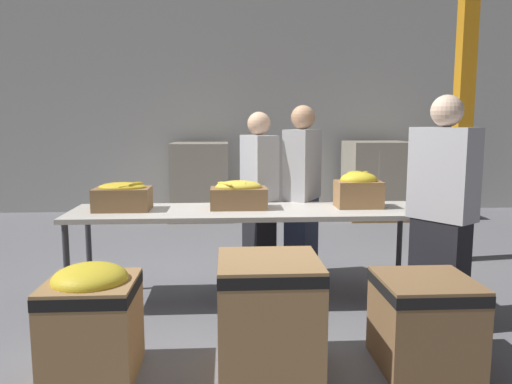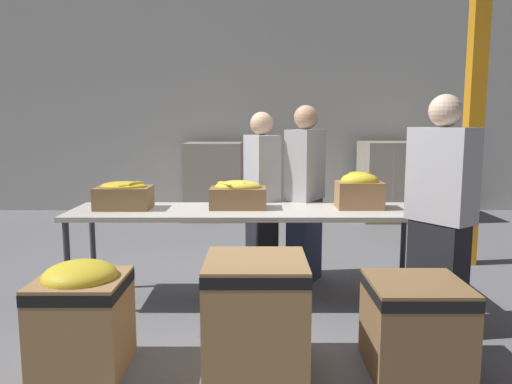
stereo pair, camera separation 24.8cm
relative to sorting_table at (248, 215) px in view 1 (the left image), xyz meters
name	(u,v)px [view 1 (the left image)]	position (x,y,z in m)	size (l,w,h in m)	color
ground_plane	(248,301)	(0.00, 0.00, -0.75)	(30.00, 30.00, 0.00)	slate
wall_back	(237,94)	(0.00, 4.52, 1.25)	(16.00, 0.08, 4.00)	#B7B7B2
sorting_table	(248,215)	(0.00, 0.00, 0.00)	(2.95, 0.74, 0.80)	beige
banana_box_0	(123,196)	(-1.04, 0.03, 0.17)	(0.45, 0.31, 0.24)	olive
banana_box_1	(239,194)	(-0.08, 0.05, 0.17)	(0.47, 0.30, 0.24)	olive
banana_box_2	(358,190)	(0.95, 0.05, 0.21)	(0.38, 0.27, 0.31)	olive
volunteer_0	(302,195)	(0.54, 0.55, 0.09)	(0.42, 0.50, 1.68)	#2D3856
volunteer_1	(442,214)	(1.40, -0.60, 0.11)	(0.45, 0.51, 1.72)	black
volunteer_2	(259,198)	(0.13, 0.57, 0.06)	(0.35, 0.48, 1.62)	black
donation_bin_0	(92,317)	(-0.99, -1.22, -0.38)	(0.53, 0.53, 0.69)	#A37A4C
donation_bin_1	(269,311)	(0.07, -1.22, -0.37)	(0.61, 0.61, 0.71)	#A37A4C
donation_bin_2	(425,319)	(1.05, -1.22, -0.44)	(0.57, 0.57, 0.57)	olive
support_pillar	(465,77)	(2.36, 1.15, 1.25)	(0.17, 0.17, 4.00)	orange
pallet_stack_0	(200,181)	(-0.60, 3.82, -0.16)	(0.96, 0.96, 1.20)	olive
pallet_stack_1	(400,184)	(2.63, 3.78, -0.21)	(1.10, 1.10, 1.09)	olive
pallet_stack_2	(377,180)	(2.24, 3.76, -0.15)	(1.04, 1.04, 1.22)	olive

